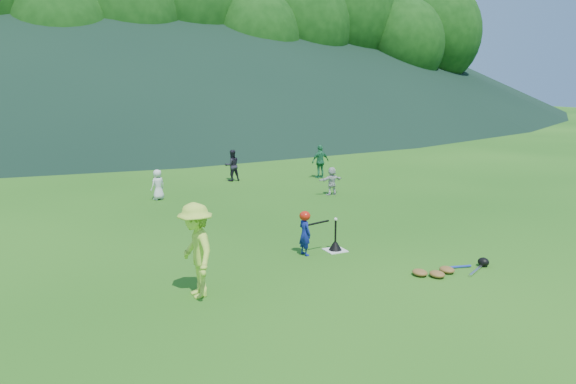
# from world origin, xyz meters

# --- Properties ---
(ground) EXTENTS (120.00, 120.00, 0.00)m
(ground) POSITION_xyz_m (0.00, 0.00, 0.00)
(ground) COLOR #195012
(ground) RESTS_ON ground
(home_plate) EXTENTS (0.45, 0.45, 0.02)m
(home_plate) POSITION_xyz_m (0.00, 0.00, 0.01)
(home_plate) COLOR silver
(home_plate) RESTS_ON ground
(baseball) EXTENTS (0.08, 0.08, 0.08)m
(baseball) POSITION_xyz_m (0.00, 0.00, 0.74)
(baseball) COLOR white
(baseball) RESTS_ON batting_tee
(batter_child) EXTENTS (0.28, 0.38, 0.97)m
(batter_child) POSITION_xyz_m (-0.76, 0.03, 0.48)
(batter_child) COLOR navy
(batter_child) RESTS_ON ground
(adult_coach) EXTENTS (0.65, 1.11, 1.71)m
(adult_coach) POSITION_xyz_m (-3.59, -1.26, 0.86)
(adult_coach) COLOR #BAE643
(adult_coach) RESTS_ON ground
(fielder_a) EXTENTS (0.56, 0.48, 0.98)m
(fielder_a) POSITION_xyz_m (-2.40, 7.17, 0.49)
(fielder_a) COLOR silver
(fielder_a) RESTS_ON ground
(fielder_b) EXTENTS (0.58, 0.46, 1.19)m
(fielder_b) POSITION_xyz_m (0.88, 9.29, 0.60)
(fielder_b) COLOR black
(fielder_b) RESTS_ON ground
(fielder_c) EXTENTS (0.79, 0.39, 1.29)m
(fielder_c) POSITION_xyz_m (4.22, 8.45, 0.65)
(fielder_c) COLOR #227448
(fielder_c) RESTS_ON ground
(fielder_d) EXTENTS (0.89, 0.33, 0.94)m
(fielder_d) POSITION_xyz_m (3.00, 5.42, 0.47)
(fielder_d) COLOR silver
(fielder_d) RESTS_ON ground
(batting_tee) EXTENTS (0.30, 0.30, 0.68)m
(batting_tee) POSITION_xyz_m (0.00, 0.00, 0.13)
(batting_tee) COLOR black
(batting_tee) RESTS_ON home_plate
(batter_gear) EXTENTS (0.73, 0.26, 0.33)m
(batter_gear) POSITION_xyz_m (-0.74, 0.03, 0.87)
(batter_gear) COLOR red
(batter_gear) RESTS_ON ground
(equipment_pile) EXTENTS (1.80, 0.68, 0.19)m
(equipment_pile) POSITION_xyz_m (1.30, -2.25, 0.07)
(equipment_pile) COLOR olive
(equipment_pile) RESTS_ON ground
(outfield_fence) EXTENTS (70.07, 0.08, 1.33)m
(outfield_fence) POSITION_xyz_m (0.00, 28.00, 0.70)
(outfield_fence) COLOR gray
(outfield_fence) RESTS_ON ground
(tree_line) EXTENTS (70.04, 11.40, 14.82)m
(tree_line) POSITION_xyz_m (0.20, 33.83, 8.21)
(tree_line) COLOR #382314
(tree_line) RESTS_ON ground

